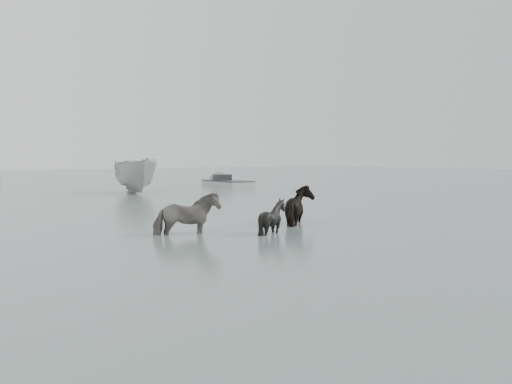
# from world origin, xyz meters

# --- Properties ---
(ground) EXTENTS (140.00, 140.00, 0.00)m
(ground) POSITION_xyz_m (0.00, 0.00, 0.00)
(ground) COLOR #566660
(ground) RESTS_ON ground
(pony_pinto) EXTENTS (1.76, 1.20, 1.36)m
(pony_pinto) POSITION_xyz_m (-1.70, 2.61, 0.68)
(pony_pinto) COLOR black
(pony_pinto) RESTS_ON ground
(pony_dark) EXTENTS (1.75, 1.86, 1.48)m
(pony_dark) POSITION_xyz_m (2.07, 2.41, 0.74)
(pony_dark) COLOR black
(pony_dark) RESTS_ON ground
(pony_black) EXTENTS (1.29, 1.23, 1.14)m
(pony_black) POSITION_xyz_m (0.11, 1.45, 0.57)
(pony_black) COLOR black
(pony_black) RESTS_ON ground
(boat_small) EXTENTS (3.29, 5.41, 1.96)m
(boat_small) POSITION_xyz_m (4.73, 17.74, 0.98)
(boat_small) COLOR #A8A8A4
(boat_small) RESTS_ON ground
(skiff_port) EXTENTS (2.25, 5.71, 0.75)m
(skiff_port) POSITION_xyz_m (12.14, 19.64, 0.38)
(skiff_port) COLOR #ACAFAD
(skiff_port) RESTS_ON ground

